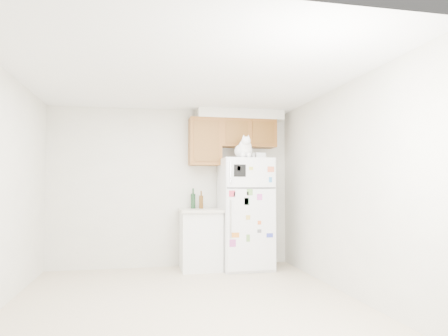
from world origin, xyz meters
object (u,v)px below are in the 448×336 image
object	(u,v)px
refrigerator	(245,213)
storage_box_back	(257,156)
storage_box_front	(260,156)
bottle_green	(193,198)
bottle_amber	(201,200)
base_counter	(201,239)
cat	(244,150)

from	to	relation	value
refrigerator	storage_box_back	distance (m)	0.93
storage_box_front	bottle_green	distance (m)	1.25
storage_box_back	bottle_amber	distance (m)	1.12
refrigerator	base_counter	world-z (taller)	refrigerator
bottle_green	storage_box_back	bearing A→B (deg)	-11.52
storage_box_back	bottle_amber	bearing A→B (deg)	174.73
storage_box_back	bottle_green	bearing A→B (deg)	171.96
bottle_amber	storage_box_back	bearing A→B (deg)	-8.74
base_counter	cat	distance (m)	1.52
storage_box_back	bottle_amber	world-z (taller)	storage_box_back
refrigerator	storage_box_front	xyz separation A→B (m)	(0.22, -0.07, 0.89)
refrigerator	storage_box_front	distance (m)	0.92
storage_box_front	bottle_green	size ratio (longest dim) A/B	0.47
refrigerator	base_counter	xyz separation A→B (m)	(-0.69, 0.07, -0.39)
storage_box_front	bottle_green	world-z (taller)	storage_box_front
base_counter	storage_box_back	size ratio (longest dim) A/B	5.11
cat	storage_box_back	distance (m)	0.37
base_counter	cat	size ratio (longest dim) A/B	1.90
storage_box_back	bottle_green	distance (m)	1.22
cat	storage_box_front	size ratio (longest dim) A/B	3.23
refrigerator	storage_box_front	bearing A→B (deg)	-17.18
base_counter	cat	bearing A→B (deg)	-22.58
cat	bottle_amber	bearing A→B (deg)	147.99
cat	storage_box_front	distance (m)	0.32
base_counter	storage_box_front	bearing A→B (deg)	-8.88
bottle_amber	bottle_green	bearing A→B (deg)	150.13
base_counter	refrigerator	bearing A→B (deg)	-6.10
cat	storage_box_back	size ratio (longest dim) A/B	2.69
base_counter	storage_box_front	distance (m)	1.58
refrigerator	bottle_amber	bearing A→B (deg)	164.12
base_counter	storage_box_back	distance (m)	1.57
bottle_green	bottle_amber	world-z (taller)	bottle_green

